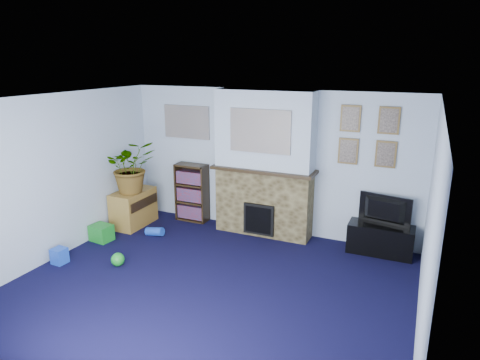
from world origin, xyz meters
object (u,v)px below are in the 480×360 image
at_px(tv_stand, 380,239).
at_px(television, 383,211).
at_px(bookshelf, 192,194).
at_px(sideboard, 134,206).

xyz_separation_m(tv_stand, television, (0.00, 0.02, 0.45)).
xyz_separation_m(tv_stand, bookshelf, (-3.31, 0.08, 0.28)).
distance_m(television, bookshelf, 3.32).
distance_m(bookshelf, sideboard, 1.06).
distance_m(tv_stand, television, 0.45).
bearing_deg(bookshelf, sideboard, -142.38).
bearing_deg(television, tv_stand, 101.44).
xyz_separation_m(tv_stand, sideboard, (-4.14, -0.56, 0.12)).
xyz_separation_m(television, bookshelf, (-3.31, 0.06, -0.18)).
relative_size(tv_stand, sideboard, 1.17).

